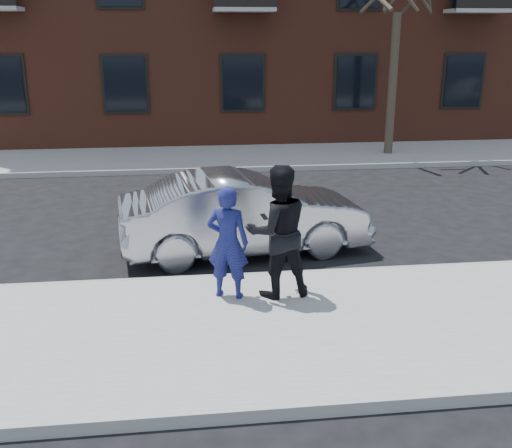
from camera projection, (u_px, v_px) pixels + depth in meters
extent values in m
plane|color=black|center=(333.00, 325.00, 8.02)|extent=(100.00, 100.00, 0.00)
cube|color=gray|center=(338.00, 328.00, 7.76)|extent=(50.00, 3.50, 0.15)
cube|color=#999691|center=(309.00, 275.00, 9.47)|extent=(50.00, 0.10, 0.15)
cube|color=gray|center=(246.00, 157.00, 18.65)|extent=(50.00, 3.50, 0.15)
cube|color=#999691|center=(252.00, 169.00, 16.94)|extent=(50.00, 0.10, 0.15)
cube|color=black|center=(2.00, 85.00, 18.74)|extent=(1.30, 0.06, 1.70)
cube|color=black|center=(356.00, 82.00, 20.05)|extent=(1.30, 0.06, 1.70)
cylinder|color=#31261D|center=(392.00, 85.00, 18.27)|extent=(0.26, 0.26, 4.20)
imported|color=#999BA3|center=(245.00, 214.00, 10.48)|extent=(4.50, 2.07, 1.43)
imported|color=navy|center=(228.00, 242.00, 8.31)|extent=(0.68, 0.55, 1.62)
cube|color=black|center=(228.00, 206.00, 8.38)|extent=(0.11, 0.14, 0.08)
imported|color=black|center=(278.00, 231.00, 8.33)|extent=(1.01, 0.83, 1.89)
cube|color=black|center=(264.00, 217.00, 8.40)|extent=(0.11, 0.15, 0.06)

